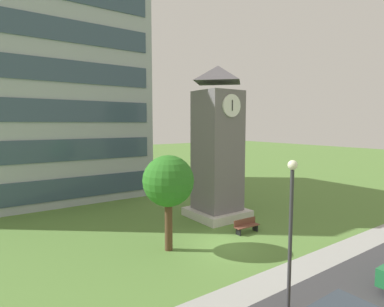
{
  "coord_description": "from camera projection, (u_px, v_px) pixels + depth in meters",
  "views": [
    {
      "loc": [
        -11.46,
        -13.12,
        6.96
      ],
      "look_at": [
        1.59,
        5.5,
        4.79
      ],
      "focal_mm": 29.12,
      "sensor_mm": 36.0,
      "label": 1
    }
  ],
  "objects": [
    {
      "name": "ground_plane",
      "position": [
        224.0,
        245.0,
        17.91
      ],
      "size": [
        160.0,
        160.0,
        0.0
      ],
      "primitive_type": "plane",
      "color": "#567F38"
    },
    {
      "name": "kerb_strip",
      "position": [
        286.0,
        275.0,
        14.38
      ],
      "size": [
        120.0,
        1.6,
        0.01
      ],
      "primitive_type": "cube",
      "color": "#9E9E99",
      "rests_on": "ground"
    },
    {
      "name": "park_bench",
      "position": [
        246.0,
        226.0,
        19.93
      ],
      "size": [
        1.82,
        0.55,
        0.88
      ],
      "color": "brown",
      "rests_on": "ground"
    },
    {
      "name": "office_building",
      "position": [
        41.0,
        80.0,
        30.32
      ],
      "size": [
        16.95,
        14.05,
        22.4
      ],
      "color": "#9EA8B2",
      "rests_on": "ground"
    },
    {
      "name": "street_lamp",
      "position": [
        291.0,
        218.0,
        11.45
      ],
      "size": [
        0.36,
        0.36,
        5.65
      ],
      "color": "#333338",
      "rests_on": "ground"
    },
    {
      "name": "clock_tower",
      "position": [
        218.0,
        151.0,
        22.91
      ],
      "size": [
        3.86,
        3.86,
        11.13
      ],
      "color": "slate",
      "rests_on": "ground"
    },
    {
      "name": "tree_near_tower",
      "position": [
        168.0,
        182.0,
        16.87
      ],
      "size": [
        2.81,
        2.81,
        5.28
      ],
      "color": "#513823",
      "rests_on": "ground"
    }
  ]
}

